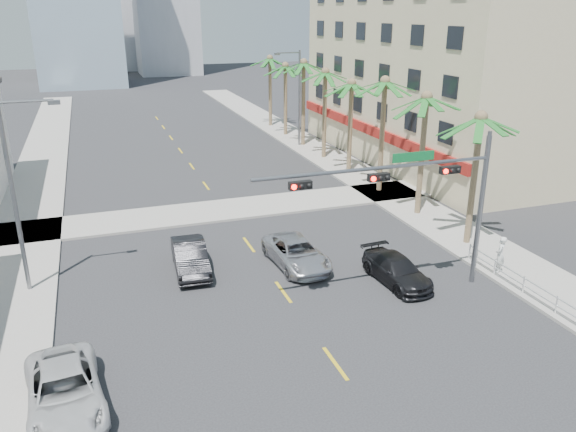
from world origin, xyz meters
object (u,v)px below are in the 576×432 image
object	(u,v)px
car_lane_center	(296,253)
car_lane_right	(397,270)
car_parked_far	(65,391)
traffic_signal_mast	(423,189)
pedestrian	(500,255)
car_lane_left	(190,257)

from	to	relation	value
car_lane_center	car_lane_right	size ratio (longest dim) A/B	1.12
car_parked_far	car_lane_center	distance (m)	13.56
traffic_signal_mast	car_parked_far	distance (m)	16.15
car_lane_center	pedestrian	world-z (taller)	pedestrian
traffic_signal_mast	pedestrian	bearing A→B (deg)	3.21
car_lane_left	car_lane_center	distance (m)	5.39
traffic_signal_mast	car_lane_left	size ratio (longest dim) A/B	2.44
car_parked_far	car_lane_left	distance (m)	10.80
traffic_signal_mast	pedestrian	world-z (taller)	traffic_signal_mast
car_lane_right	pedestrian	world-z (taller)	pedestrian
car_parked_far	car_lane_right	bearing A→B (deg)	11.52
pedestrian	car_parked_far	bearing A→B (deg)	-28.95
car_parked_far	car_lane_right	distance (m)	15.59
car_parked_far	pedestrian	bearing A→B (deg)	4.68
traffic_signal_mast	pedestrian	size ratio (longest dim) A/B	5.95
traffic_signal_mast	car_lane_right	size ratio (longest dim) A/B	2.50
traffic_signal_mast	car_parked_far	bearing A→B (deg)	-167.55
traffic_signal_mast	car_lane_right	xyz separation A→B (m)	(-0.28, 1.22, -4.42)
car_lane_center	car_lane_right	bearing A→B (deg)	-44.38
traffic_signal_mast	pedestrian	distance (m)	6.35
car_lane_center	car_lane_right	world-z (taller)	car_lane_center
car_lane_right	pedestrian	distance (m)	5.33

